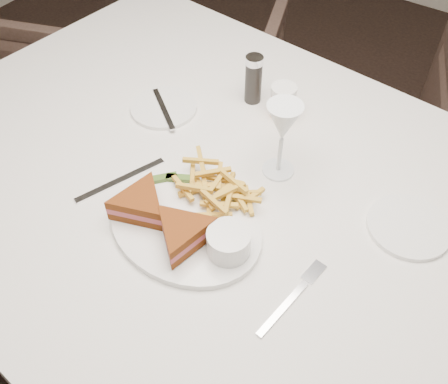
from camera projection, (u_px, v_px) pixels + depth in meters
ground at (263, 378)px, 1.52m from camera, size 5.00×5.00×0.00m
table at (235, 288)px, 1.30m from camera, size 1.68×1.20×0.75m
chair_far at (345, 119)px, 1.80m from camera, size 0.84×0.82×0.69m
table_setting at (216, 188)px, 0.98m from camera, size 0.78×0.64×0.18m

